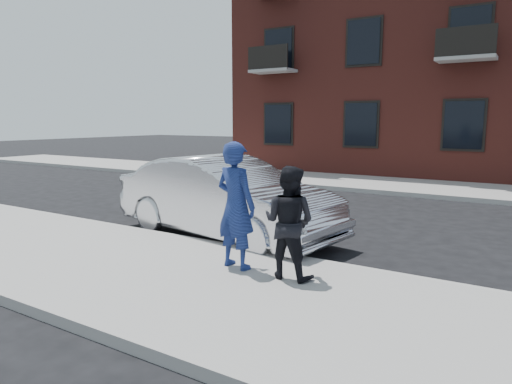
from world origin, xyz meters
The scene contains 8 objects.
ground centered at (0.00, 0.00, 0.00)m, with size 100.00×100.00×0.00m, color black.
near_sidewalk centered at (0.00, -0.25, 0.07)m, with size 50.00×3.50×0.15m, color gray.
near_curb centered at (0.00, 1.55, 0.07)m, with size 50.00×0.10×0.15m, color #999691.
far_sidewalk centered at (0.00, 11.25, 0.07)m, with size 50.00×3.50×0.15m, color gray.
far_curb centered at (0.00, 9.45, 0.07)m, with size 50.00×0.10×0.15m, color #999691.
silver_sedan centered at (-2.88, 2.41, 0.82)m, with size 1.74×4.99×1.64m, color silver.
man_hoodie centered at (-1.35, 0.54, 1.11)m, with size 0.76×0.57×1.92m.
man_peacoat centered at (-0.47, 0.57, 0.95)m, with size 0.78×0.61×1.61m.
Camera 1 is at (2.44, -5.03, 2.38)m, focal length 32.00 mm.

